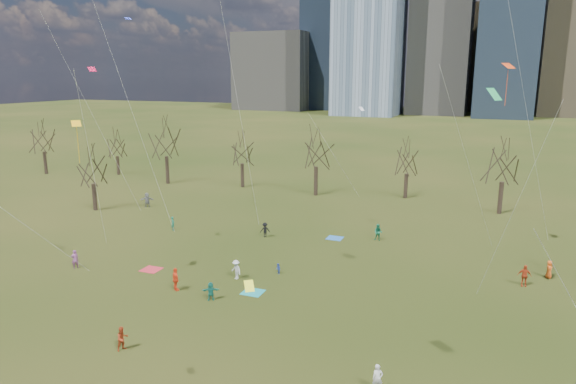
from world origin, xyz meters
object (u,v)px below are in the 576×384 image
at_px(person_1, 378,378).
at_px(person_2, 122,338).
at_px(blanket_crimson, 151,270).
at_px(blanket_navy, 335,238).
at_px(person_4, 176,279).
at_px(blanket_teal, 253,292).

bearing_deg(person_1, person_2, 160.25).
height_order(person_1, person_2, person_1).
bearing_deg(person_2, blanket_crimson, 52.80).
relative_size(blanket_crimson, person_1, 1.02).
relative_size(person_1, person_2, 1.01).
bearing_deg(blanket_navy, person_1, -68.38).
relative_size(person_1, person_4, 0.84).
bearing_deg(person_1, person_4, 131.98).
height_order(blanket_navy, blanket_crimson, same).
xyz_separation_m(blanket_navy, person_4, (-7.77, -17.34, 0.92)).
relative_size(blanket_teal, blanket_navy, 1.00).
height_order(blanket_teal, person_1, person_1).
bearing_deg(blanket_teal, person_4, -161.57).
xyz_separation_m(blanket_teal, person_2, (-3.71, -10.72, 0.76)).
distance_m(blanket_crimson, person_1, 24.27).
distance_m(blanket_teal, person_4, 6.14).
relative_size(blanket_teal, blanket_crimson, 1.00).
height_order(blanket_navy, person_4, person_4).
bearing_deg(person_4, blanket_teal, -126.46).
bearing_deg(person_1, blanket_teal, 116.51).
distance_m(blanket_navy, person_2, 26.77).
height_order(blanket_teal, person_4, person_4).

